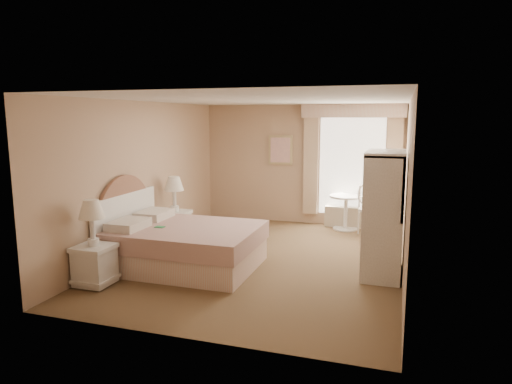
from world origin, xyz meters
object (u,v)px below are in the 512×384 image
(armoire, at_px, (384,224))
(cafe_chair, at_px, (371,205))
(round_table, at_px, (346,207))
(bed, at_px, (180,244))
(nightstand_far, at_px, (175,218))
(nightstand_near, at_px, (94,254))

(armoire, bearing_deg, cafe_chair, 98.26)
(cafe_chair, bearing_deg, armoire, -101.08)
(round_table, relative_size, cafe_chair, 0.68)
(bed, relative_size, armoire, 1.20)
(round_table, bearing_deg, armoire, -71.86)
(bed, relative_size, nightstand_far, 1.81)
(nightstand_near, xyz_separation_m, round_table, (2.84, 4.16, 0.03))
(bed, distance_m, armoire, 3.02)
(nightstand_near, relative_size, nightstand_far, 0.98)
(nightstand_near, xyz_separation_m, armoire, (3.65, 1.67, 0.30))
(bed, height_order, round_table, bed)
(nightstand_near, relative_size, cafe_chair, 1.12)
(round_table, xyz_separation_m, cafe_chair, (0.51, -0.36, 0.13))
(bed, height_order, nightstand_near, bed)
(bed, xyz_separation_m, nightstand_far, (-0.72, 1.22, 0.09))
(nightstand_far, distance_m, round_table, 3.39)
(cafe_chair, bearing_deg, nightstand_far, -175.07)
(nightstand_far, height_order, cafe_chair, nightstand_far)
(bed, distance_m, round_table, 3.75)
(round_table, height_order, armoire, armoire)
(round_table, distance_m, armoire, 2.64)
(bed, relative_size, nightstand_near, 1.85)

